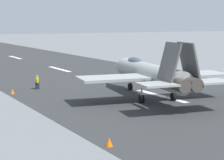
{
  "coord_description": "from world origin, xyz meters",
  "views": [
    {
      "loc": [
        -32.63,
        23.81,
        7.32
      ],
      "look_at": [
        -1.61,
        6.25,
        2.2
      ],
      "focal_mm": 65.66,
      "sensor_mm": 36.0,
      "label": 1
    }
  ],
  "objects": [
    {
      "name": "marker_cone_mid",
      "position": [
        7.92,
        12.47,
        0.28
      ],
      "size": [
        0.44,
        0.44,
        0.55
      ],
      "primitive_type": "cone",
      "color": "orange",
      "rests_on": "ground"
    },
    {
      "name": "crew_person",
      "position": [
        9.5,
        9.27,
        0.78
      ],
      "size": [
        0.67,
        0.4,
        1.57
      ],
      "color": "#1E2338",
      "rests_on": "ground"
    },
    {
      "name": "ground_plane",
      "position": [
        0.0,
        0.0,
        0.0
      ],
      "size": [
        400.0,
        400.0,
        0.0
      ],
      "primitive_type": "plane",
      "color": "slate"
    },
    {
      "name": "runway_strip",
      "position": [
        -0.02,
        0.0,
        0.01
      ],
      "size": [
        240.0,
        26.0,
        0.02
      ],
      "color": "#303233",
      "rests_on": "ground"
    },
    {
      "name": "fighter_jet",
      "position": [
        -0.81,
        1.7,
        2.45
      ],
      "size": [
        18.14,
        14.62,
        5.65
      ],
      "color": "#9AA09E",
      "rests_on": "ground"
    },
    {
      "name": "marker_cone_near",
      "position": [
        -12.26,
        12.47,
        0.28
      ],
      "size": [
        0.44,
        0.44,
        0.55
      ],
      "primitive_type": "cone",
      "color": "orange",
      "rests_on": "ground"
    }
  ]
}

